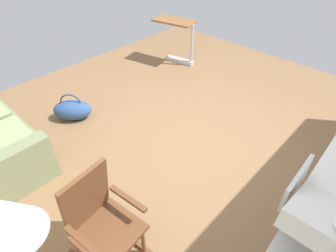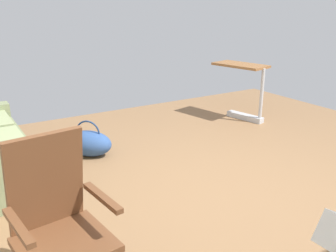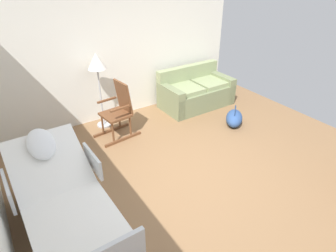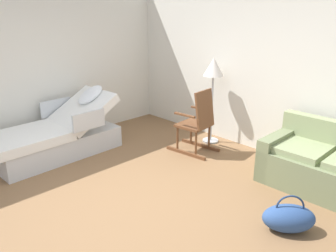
# 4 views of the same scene
# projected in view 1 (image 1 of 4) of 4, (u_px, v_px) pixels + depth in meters

# --- Properties ---
(ground_plane) EXTENTS (6.54, 6.54, 0.00)m
(ground_plane) POSITION_uv_depth(u_px,v_px,m) (196.00, 139.00, 3.79)
(ground_plane) COLOR olive
(rocking_chair) EXTENTS (0.81, 0.56, 1.05)m
(rocking_chair) POSITION_uv_depth(u_px,v_px,m) (102.00, 224.00, 2.22)
(rocking_chair) COLOR brown
(rocking_chair) RESTS_ON ground
(floor_lamp) EXTENTS (0.34, 0.34, 1.48)m
(floor_lamp) POSITION_uv_depth(u_px,v_px,m) (13.00, 228.00, 1.41)
(floor_lamp) COLOR #B2B5BA
(floor_lamp) RESTS_ON ground
(overbed_table) EXTENTS (0.88, 0.57, 0.84)m
(overbed_table) POSITION_uv_depth(u_px,v_px,m) (178.00, 36.00, 5.33)
(overbed_table) COLOR #B2B5BA
(overbed_table) RESTS_ON ground
(duffel_bag) EXTENTS (0.63, 0.62, 0.43)m
(duffel_bag) POSITION_uv_depth(u_px,v_px,m) (72.00, 110.00, 4.06)
(duffel_bag) COLOR #2D4C84
(duffel_bag) RESTS_ON ground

